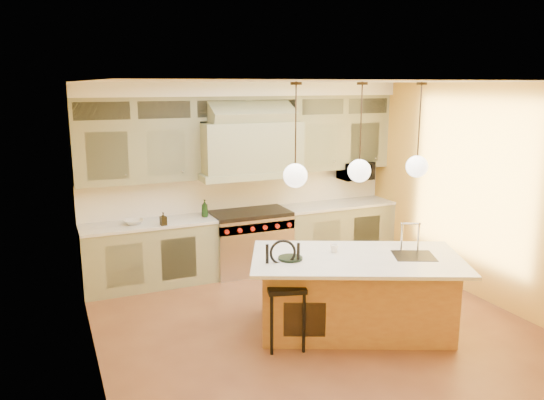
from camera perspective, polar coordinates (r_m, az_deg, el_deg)
name	(u,v)px	position (r m, az deg, el deg)	size (l,w,h in m)	color
floor	(314,326)	(6.63, 4.58, -13.36)	(5.00, 5.00, 0.00)	brown
ceiling	(319,82)	(5.97, 5.07, 12.58)	(5.00, 5.00, 0.00)	white
wall_back	(242,176)	(8.38, -3.30, 2.57)	(5.00, 5.00, 0.00)	gold
wall_front	(478,283)	(4.21, 21.30, -8.29)	(5.00, 5.00, 0.00)	gold
wall_left	(89,234)	(5.45, -19.06, -3.46)	(5.00, 5.00, 0.00)	gold
wall_right	(481,193)	(7.63, 21.60, 0.74)	(5.00, 5.00, 0.00)	gold
back_cabinetry	(248,180)	(8.14, -2.65, 2.14)	(5.00, 0.77, 2.90)	gray
range	(250,241)	(8.28, -2.36, -4.41)	(1.20, 0.74, 0.96)	silver
kitchen_island	(355,292)	(6.43, 8.96, -9.73)	(2.72, 2.16, 1.35)	#9A6236
counter_stool	(285,288)	(5.92, 1.39, -9.41)	(0.51, 0.51, 1.19)	black
microwave	(356,171)	(9.02, 8.98, 3.14)	(0.54, 0.37, 0.30)	black
oil_bottle_a	(205,208)	(7.92, -7.25, -0.89)	(0.10, 0.10, 0.26)	#143313
oil_bottle_b	(163,219)	(7.55, -11.62, -1.99)	(0.08, 0.09, 0.19)	black
fruit_bowl	(134,222)	(7.72, -14.64, -2.28)	(0.28, 0.28, 0.07)	silver
cup	(334,249)	(6.34, 6.68, -5.21)	(0.10, 0.10, 0.10)	white
pendant_left	(295,173)	(5.64, 2.52, 2.93)	(0.26, 0.26, 1.11)	#2D2319
pendant_center	(359,168)	(6.03, 9.38, 3.39)	(0.26, 0.26, 1.11)	#2D2319
pendant_right	(417,164)	(6.50, 15.34, 3.75)	(0.26, 0.26, 1.11)	#2D2319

